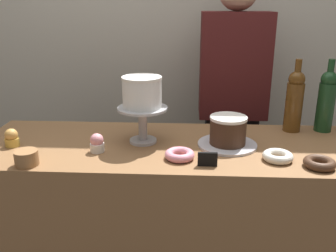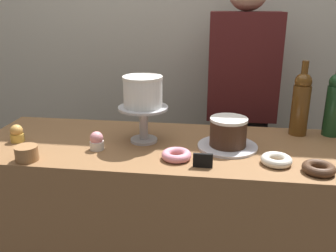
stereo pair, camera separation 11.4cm
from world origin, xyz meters
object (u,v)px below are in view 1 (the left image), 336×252
Objects in this scene: wine_bottle_green at (326,100)px; donut_pink at (180,155)px; cake_stand_pedestal at (143,119)px; barista_figure at (231,116)px; cupcake_strawberry at (97,143)px; donut_sugar at (278,156)px; price_sign_chalkboard at (208,159)px; donut_chocolate at (319,163)px; white_layer_cake at (142,92)px; cupcake_caramel at (12,138)px; cookie_stack at (26,158)px; wine_bottle_amber at (294,100)px; chocolate_round_cake at (228,130)px.

wine_bottle_green is 2.91× the size of donut_pink.
barista_figure is at bearing 51.62° from cake_stand_pedestal.
cupcake_strawberry is 0.66× the size of donut_pink.
donut_sugar is 1.60× the size of price_sign_chalkboard.
wine_bottle_green reaches higher than donut_chocolate.
barista_figure reaches higher than donut_sugar.
price_sign_chalkboard is 0.79m from barista_figure.
cupcake_caramel is (-0.53, -0.07, -0.18)m from white_layer_cake.
white_layer_cake reaches higher than cupcake_caramel.
cupcake_caramel is at bearing 172.51° from donut_pink.
price_sign_chalkboard is at bearing -166.48° from donut_sugar.
wine_bottle_green is 0.20× the size of barista_figure.
donut_sugar is 0.71m from barista_figure.
cupcake_strawberry is 0.66× the size of donut_sugar.
donut_chocolate is 0.07× the size of barista_figure.
cake_stand_pedestal reaches higher than price_sign_chalkboard.
cake_stand_pedestal is 0.24m from donut_pink.
cookie_stack reaches higher than donut_sugar.
wine_bottle_amber is 0.39m from donut_sugar.
cupcake_strawberry is 0.33m from donut_pink.
cake_stand_pedestal is at bearing -166.77° from wine_bottle_green.
wine_bottle_green reaches higher than donut_pink.
white_layer_cake is (0.00, 0.00, 0.11)m from cake_stand_pedestal.
chocolate_round_cake is 0.25m from donut_pink.
white_layer_cake reaches higher than chocolate_round_cake.
cake_stand_pedestal is 0.63× the size of wine_bottle_green.
cupcake_caramel is 1.14m from barista_figure.
white_layer_cake is at bearing 162.01° from donut_chocolate.
barista_figure is (0.27, 0.71, -0.06)m from donut_pink.
donut_pink is at bearing -151.26° from wine_bottle_green.
wine_bottle_green is 0.74m from donut_pink.
wine_bottle_green and wine_bottle_amber have the same top height.
price_sign_chalkboard is at bearing -30.07° from donut_pink.
price_sign_chalkboard is at bearing -40.90° from white_layer_cake.
barista_figure is (-0.22, 0.75, -0.06)m from donut_chocolate.
cookie_stack is (-1.05, -0.43, -0.12)m from wine_bottle_amber.
chocolate_round_cake reaches higher than donut_pink.
wine_bottle_green is 0.69m from price_sign_chalkboard.
donut_chocolate is 0.79m from barista_figure.
cake_stand_pedestal reaches higher than cookie_stack.
cake_stand_pedestal is 1.83× the size of donut_sugar.
barista_figure is (-0.37, 0.35, -0.19)m from wine_bottle_green.
cake_stand_pedestal reaches higher than donut_sugar.
wine_bottle_green is at bearing 37.14° from price_sign_chalkboard.
barista_figure reaches higher than chocolate_round_cake.
donut_pink is at bearing 174.55° from donut_chocolate.
donut_chocolate is at bearing -6.64° from cupcake_caramel.
white_layer_cake is 1.43× the size of donut_sugar.
white_layer_cake is 0.39m from price_sign_chalkboard.
cupcake_strawberry reaches higher than cookie_stack.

